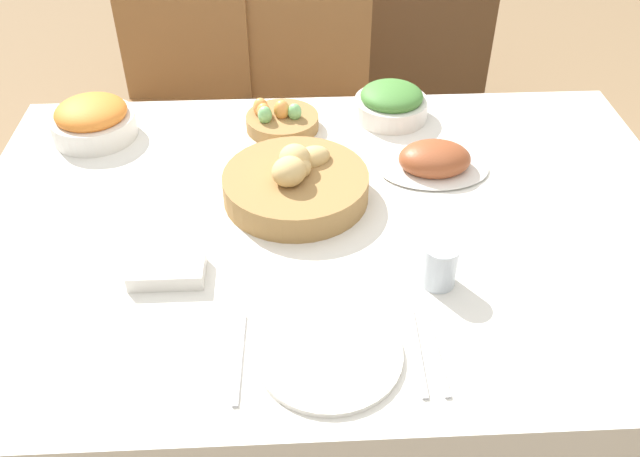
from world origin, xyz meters
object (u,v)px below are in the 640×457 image
at_px(chair_far_center, 307,104).
at_px(dinner_plate, 329,354).
at_px(sideboard, 334,21).
at_px(ham_platter, 434,161).
at_px(bread_basket, 296,183).
at_px(butter_dish, 167,270).
at_px(spoon, 435,351).
at_px(carrot_bowl, 93,120).
at_px(chair_far_left, 184,107).
at_px(fork, 239,358).
at_px(egg_basket, 280,120).
at_px(knife, 417,351).
at_px(green_salad_bowl, 391,103).
at_px(drinking_cup, 440,265).

xyz_separation_m(chair_far_center, dinner_plate, (-0.00, -1.25, 0.22)).
height_order(sideboard, ham_platter, sideboard).
distance_m(chair_far_center, ham_platter, 0.80).
bearing_deg(bread_basket, butter_dish, -135.91).
distance_m(chair_far_center, spoon, 1.28).
bearing_deg(sideboard, carrot_bowl, -117.57).
distance_m(chair_far_left, sideboard, 0.95).
height_order(ham_platter, fork, ham_platter).
xyz_separation_m(sideboard, egg_basket, (-0.22, -1.28, 0.27)).
xyz_separation_m(carrot_bowl, knife, (0.68, -0.72, -0.04)).
bearing_deg(chair_far_center, sideboard, 81.75).
height_order(sideboard, carrot_bowl, sideboard).
bearing_deg(ham_platter, bread_basket, -164.23).
bearing_deg(ham_platter, chair_far_center, 110.60).
relative_size(chair_far_left, carrot_bowl, 4.58).
distance_m(sideboard, bread_basket, 1.61).
distance_m(fork, butter_dish, 0.25).
xyz_separation_m(bread_basket, carrot_bowl, (-0.49, 0.28, 0.01)).
distance_m(chair_far_left, fork, 1.29).
bearing_deg(green_salad_bowl, fork, -114.30).
relative_size(ham_platter, fork, 1.32).
height_order(sideboard, spoon, sideboard).
bearing_deg(drinking_cup, dinner_plate, -141.82).
bearing_deg(butter_dish, chair_far_left, 95.85).
distance_m(green_salad_bowl, dinner_plate, 0.81).
bearing_deg(knife, chair_far_center, 98.26).
relative_size(bread_basket, ham_platter, 1.24).
bearing_deg(knife, ham_platter, 78.69).
xyz_separation_m(chair_far_center, knife, (0.14, -1.25, 0.22)).
bearing_deg(knife, egg_basket, 108.60).
distance_m(ham_platter, spoon, 0.54).
bearing_deg(carrot_bowl, dinner_plate, -53.82).
height_order(carrot_bowl, dinner_plate, carrot_bowl).
bearing_deg(chair_far_left, butter_dish, -81.24).
bearing_deg(spoon, bread_basket, 114.68).
distance_m(green_salad_bowl, butter_dish, 0.76).
bearing_deg(fork, ham_platter, 53.63).
relative_size(egg_basket, butter_dish, 1.29).
bearing_deg(bread_basket, fork, -103.14).
height_order(dinner_plate, knife, dinner_plate).
height_order(spoon, butter_dish, butter_dish).
distance_m(egg_basket, knife, 0.77).
distance_m(sideboard, knife, 2.04).
bearing_deg(ham_platter, drinking_cup, -99.17).
bearing_deg(knife, spoon, 1.69).
bearing_deg(chair_far_center, butter_dish, -103.66).
bearing_deg(carrot_bowl, ham_platter, -13.24).
relative_size(chair_far_left, dinner_plate, 3.77).
relative_size(sideboard, drinking_cup, 14.52).
distance_m(spoon, butter_dish, 0.51).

